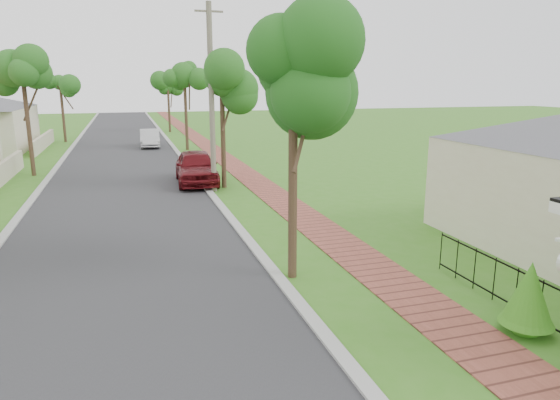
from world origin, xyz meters
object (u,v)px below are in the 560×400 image
parked_car_red (196,167)px  utility_pole (212,99)px  near_tree (293,79)px  parked_car_white (150,138)px

parked_car_red → utility_pole: 3.86m
parked_car_red → near_tree: (0.63, -12.68, 4.05)m
near_tree → parked_car_red: bearing=92.8°
parked_car_white → utility_pole: 17.55m
parked_car_red → utility_pole: (0.52, -1.95, 3.30)m
near_tree → utility_pole: 10.76m
parked_car_red → utility_pole: bearing=-71.7°
parked_car_red → near_tree: bearing=-83.8°
parked_car_red → parked_car_white: 15.22m
parked_car_red → near_tree: 13.33m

